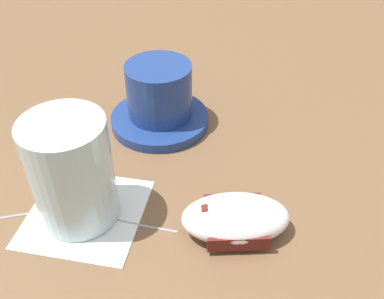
% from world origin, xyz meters
% --- Properties ---
extents(ground_plane, '(3.00, 3.00, 0.00)m').
position_xyz_m(ground_plane, '(0.00, 0.00, 0.00)').
color(ground_plane, brown).
extents(saucer, '(0.13, 0.13, 0.01)m').
position_xyz_m(saucer, '(0.09, -0.05, 0.01)').
color(saucer, navy).
rests_on(saucer, ground).
extents(coffee_cup, '(0.09, 0.10, 0.07)m').
position_xyz_m(coffee_cup, '(0.10, -0.06, 0.05)').
color(coffee_cup, navy).
rests_on(coffee_cup, saucer).
extents(computer_mouse, '(0.12, 0.09, 0.04)m').
position_xyz_m(computer_mouse, '(-0.04, 0.10, 0.02)').
color(computer_mouse, silver).
rests_on(computer_mouse, ground).
extents(mouse_cable, '(0.24, 0.20, 0.00)m').
position_xyz_m(mouse_cable, '(0.18, 0.18, 0.00)').
color(mouse_cable, gray).
rests_on(mouse_cable, ground).
extents(napkin_under_glass, '(0.13, 0.13, 0.00)m').
position_xyz_m(napkin_under_glass, '(0.12, 0.12, 0.00)').
color(napkin_under_glass, white).
rests_on(napkin_under_glass, ground).
extents(drinking_glass, '(0.08, 0.08, 0.11)m').
position_xyz_m(drinking_glass, '(0.12, 0.12, 0.06)').
color(drinking_glass, silver).
rests_on(drinking_glass, napkin_under_glass).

